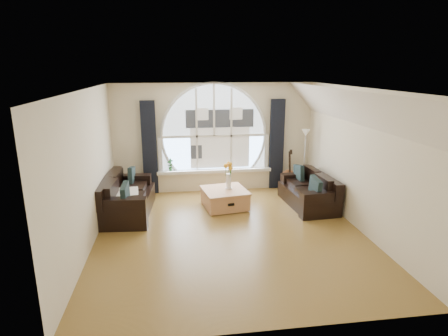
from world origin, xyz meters
TOP-DOWN VIEW (x-y plane):
  - ground at (0.00, 0.00)m, footprint 5.00×5.50m
  - ceiling at (0.00, 0.00)m, footprint 5.00×5.50m
  - wall_back at (0.00, 2.75)m, footprint 5.00×0.01m
  - wall_front at (0.00, -2.75)m, footprint 5.00×0.01m
  - wall_left at (-2.50, 0.00)m, footprint 0.01×5.50m
  - wall_right at (2.50, 0.00)m, footprint 0.01×5.50m
  - attic_slope at (2.20, 0.00)m, footprint 0.92×5.50m
  - arched_window at (0.00, 2.72)m, footprint 2.60×0.06m
  - window_sill at (0.00, 2.65)m, footprint 2.90×0.22m
  - window_frame at (0.00, 2.69)m, footprint 2.76×0.08m
  - neighbor_house at (0.15, 2.71)m, footprint 1.70×0.02m
  - curtain_left at (-1.60, 2.63)m, footprint 0.35×0.12m
  - curtain_right at (1.60, 2.63)m, footprint 0.35×0.12m
  - sofa_left at (-2.04, 1.28)m, footprint 1.08×1.94m
  - sofa_right at (1.97, 1.22)m, footprint 0.95×1.71m
  - coffee_chest at (0.08, 1.37)m, footprint 1.08×1.08m
  - throw_blanket at (-2.06, 1.10)m, footprint 0.60×0.60m
  - vase_flowers at (0.18, 1.43)m, footprint 0.24×0.24m
  - floor_lamp at (2.19, 2.15)m, footprint 0.24×0.24m
  - guitar at (1.91, 2.49)m, footprint 0.37×0.26m
  - potted_plant at (-1.12, 2.65)m, footprint 0.19×0.15m

SIDE VIEW (x-z plane):
  - ground at x=0.00m, z-range -0.01..0.01m
  - coffee_chest at x=0.08m, z-range 0.00..0.46m
  - sofa_left at x=-2.04m, z-range -0.01..0.81m
  - sofa_right at x=1.97m, z-range 0.03..0.77m
  - throw_blanket at x=-2.06m, z-range 0.45..0.55m
  - window_sill at x=0.00m, z-range 0.47..0.55m
  - guitar at x=1.91m, z-range 0.00..1.06m
  - potted_plant at x=-1.12m, z-range 0.55..0.87m
  - floor_lamp at x=2.19m, z-range 0.00..1.60m
  - vase_flowers at x=0.18m, z-range 0.46..1.16m
  - curtain_left at x=-1.60m, z-range 0.00..2.30m
  - curtain_right at x=1.60m, z-range 0.00..2.30m
  - wall_back at x=0.00m, z-range 0.00..2.70m
  - wall_front at x=0.00m, z-range 0.00..2.70m
  - wall_left at x=-2.50m, z-range 0.00..2.70m
  - wall_right at x=2.50m, z-range 0.00..2.70m
  - neighbor_house at x=0.15m, z-range 0.75..2.25m
  - arched_window at x=0.00m, z-range 0.55..2.70m
  - window_frame at x=0.00m, z-range 0.55..2.70m
  - attic_slope at x=2.20m, z-range 1.99..2.71m
  - ceiling at x=0.00m, z-range 2.70..2.71m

